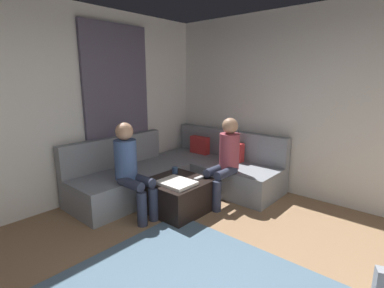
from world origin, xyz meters
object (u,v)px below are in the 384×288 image
at_px(ottoman, 178,195).
at_px(person_on_couch_back, 225,158).
at_px(coffee_mug, 175,170).
at_px(game_remote, 199,178).
at_px(person_on_couch_side, 131,166).
at_px(sectional_couch, 181,172).

relative_size(ottoman, person_on_couch_back, 0.63).
distance_m(coffee_mug, person_on_couch_back, 0.73).
bearing_deg(coffee_mug, person_on_couch_back, 38.72).
bearing_deg(person_on_couch_back, coffee_mug, 38.72).
bearing_deg(game_remote, ottoman, -129.29).
height_order(ottoman, person_on_couch_side, person_on_couch_side).
height_order(coffee_mug, person_on_couch_side, person_on_couch_side).
distance_m(ottoman, coffee_mug, 0.38).
xyz_separation_m(ottoman, coffee_mug, (-0.22, 0.18, 0.26)).
relative_size(sectional_couch, game_remote, 17.00).
xyz_separation_m(person_on_couch_back, person_on_couch_side, (-0.65, -1.12, 0.00)).
xyz_separation_m(ottoman, person_on_couch_back, (0.33, 0.62, 0.45)).
xyz_separation_m(ottoman, person_on_couch_side, (-0.32, -0.50, 0.45)).
distance_m(game_remote, person_on_couch_side, 0.90).
bearing_deg(sectional_couch, ottoman, -50.16).
distance_m(sectional_couch, person_on_couch_back, 0.88).
bearing_deg(sectional_couch, game_remote, -27.82).
relative_size(ottoman, coffee_mug, 8.00).
bearing_deg(sectional_couch, coffee_mug, -56.89).
bearing_deg(person_on_couch_side, ottoman, 147.09).
xyz_separation_m(sectional_couch, ottoman, (0.47, -0.56, -0.07)).
bearing_deg(person_on_couch_back, sectional_couch, 3.96).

